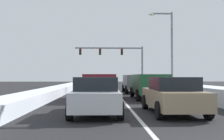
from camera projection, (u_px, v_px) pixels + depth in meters
The scene contains 12 objects.
ground_plane at pixel (121, 98), 19.03m from camera, with size 120.00×120.00×0.00m, color black.
lane_stripe_between_right_lane_and_center_lane at pixel (118, 94), 22.67m from camera, with size 0.14×40.17×0.01m, color silver.
snow_bank_right_shoulder at pixel (179, 89), 22.88m from camera, with size 1.81×40.17×0.90m, color silver.
snow_bank_left_shoulder at pixel (56, 91), 22.49m from camera, with size 1.71×40.17×0.62m, color silver.
sedan_tan_right_lane_nearest at pixel (173, 95), 10.92m from camera, with size 2.00×4.50×1.51m.
suv_green_right_lane_second at pixel (149, 84), 18.04m from camera, with size 2.16×4.90×1.67m.
suv_gray_right_lane_third at pixel (135, 82), 25.01m from camera, with size 2.16×4.90×1.67m.
sedan_silver_center_lane_nearest at pixel (96, 95), 10.75m from camera, with size 2.00×4.50×1.51m.
suv_maroon_center_lane_second at pixel (100, 84), 17.51m from camera, with size 2.16×4.90×1.67m.
sedan_black_center_lane_third at pixel (99, 85), 23.32m from camera, with size 2.00×4.50×1.51m.
traffic_light_gantry at pixel (119, 56), 41.06m from camera, with size 10.60×0.47×6.20m.
street_lamp_right_mid at pixel (169, 44), 28.48m from camera, with size 2.66×0.36×8.49m.
Camera 1 is at (-1.31, -4.43, 1.54)m, focal length 42.32 mm.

